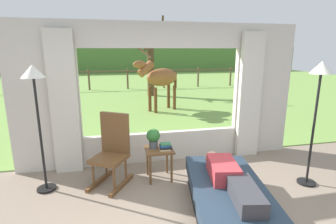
% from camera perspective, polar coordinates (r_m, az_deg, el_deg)
% --- Properties ---
extents(back_wall_with_window, '(5.20, 0.12, 2.55)m').
position_cam_1_polar(back_wall_with_window, '(4.78, -1.21, 3.58)').
color(back_wall_with_window, beige).
rests_on(back_wall_with_window, ground_plane).
extents(curtain_panel_left, '(0.44, 0.10, 2.40)m').
position_cam_1_polar(curtain_panel_left, '(4.62, -21.86, 1.65)').
color(curtain_panel_left, beige).
rests_on(curtain_panel_left, ground_plane).
extents(curtain_panel_right, '(0.44, 0.10, 2.40)m').
position_cam_1_polar(curtain_panel_right, '(5.26, 17.52, 3.32)').
color(curtain_panel_right, beige).
rests_on(curtain_panel_right, ground_plane).
extents(outdoor_pasture_lawn, '(36.00, 21.68, 0.02)m').
position_cam_1_polar(outdoor_pasture_lawn, '(15.68, -9.16, 5.72)').
color(outdoor_pasture_lawn, '#759E47').
rests_on(outdoor_pasture_lawn, ground_plane).
extents(distant_hill_ridge, '(36.00, 2.00, 2.40)m').
position_cam_1_polar(distant_hill_ridge, '(25.38, -10.72, 11.25)').
color(distant_hill_ridge, '#4D7538').
rests_on(distant_hill_ridge, ground_plane).
extents(recliner_sofa, '(1.21, 1.84, 0.42)m').
position_cam_1_polar(recliner_sofa, '(3.62, 12.72, -17.66)').
color(recliner_sofa, black).
rests_on(recliner_sofa, ground_plane).
extents(reclining_person, '(0.45, 1.43, 0.22)m').
position_cam_1_polar(reclining_person, '(3.43, 13.35, -13.71)').
color(reclining_person, '#B23338').
rests_on(reclining_person, recliner_sofa).
extents(rocking_chair, '(0.75, 0.82, 1.12)m').
position_cam_1_polar(rocking_chair, '(4.19, -12.14, -8.16)').
color(rocking_chair, brown).
rests_on(rocking_chair, ground_plane).
extents(side_table, '(0.44, 0.44, 0.52)m').
position_cam_1_polar(side_table, '(4.26, -1.99, -9.25)').
color(side_table, brown).
rests_on(side_table, ground_plane).
extents(potted_plant, '(0.22, 0.22, 0.32)m').
position_cam_1_polar(potted_plant, '(4.20, -3.26, -5.53)').
color(potted_plant, '#4C5156').
rests_on(potted_plant, side_table).
extents(book_stack, '(0.21, 0.17, 0.11)m').
position_cam_1_polar(book_stack, '(4.16, -0.61, -7.63)').
color(book_stack, beige).
rests_on(book_stack, side_table).
extents(floor_lamp_left, '(0.32, 0.32, 1.88)m').
position_cam_1_polar(floor_lamp_left, '(4.06, -27.18, 4.16)').
color(floor_lamp_left, black).
rests_on(floor_lamp_left, ground_plane).
extents(floor_lamp_right, '(0.32, 0.32, 1.91)m').
position_cam_1_polar(floor_lamp_right, '(4.39, 30.28, 4.81)').
color(floor_lamp_right, black).
rests_on(floor_lamp_right, ground_plane).
extents(horse, '(1.75, 1.17, 1.73)m').
position_cam_1_polar(horse, '(8.85, -1.70, 7.51)').
color(horse, brown).
rests_on(horse, outdoor_pasture_lawn).
extents(pasture_tree, '(1.49, 1.53, 3.47)m').
position_cam_1_polar(pasture_tree, '(11.94, -3.92, 11.00)').
color(pasture_tree, '#4C3823').
rests_on(pasture_tree, outdoor_pasture_lawn).
extents(pasture_fence_line, '(16.10, 0.10, 1.10)m').
position_cam_1_polar(pasture_fence_line, '(14.23, -8.91, 7.95)').
color(pasture_fence_line, brown).
rests_on(pasture_fence_line, outdoor_pasture_lawn).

